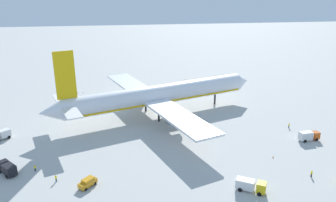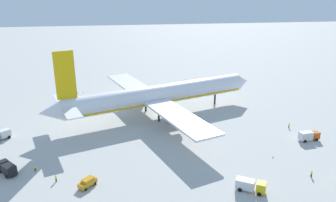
% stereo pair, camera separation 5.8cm
% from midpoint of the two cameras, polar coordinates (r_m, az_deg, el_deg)
% --- Properties ---
extents(ground_plane, '(600.00, 600.00, 0.00)m').
position_cam_midpoint_polar(ground_plane, '(117.49, -1.31, -2.35)').
color(ground_plane, '#B2B2AD').
extents(airliner, '(77.78, 70.82, 25.65)m').
position_cam_midpoint_polar(airliner, '(114.43, -1.93, 1.00)').
color(airliner, white).
rests_on(airliner, ground).
extents(service_truck_0, '(6.37, 2.81, 2.84)m').
position_cam_midpoint_polar(service_truck_0, '(105.99, 23.31, -5.57)').
color(service_truck_0, '#BF4C14').
rests_on(service_truck_0, ground).
extents(service_truck_1, '(5.19, 4.87, 2.72)m').
position_cam_midpoint_polar(service_truck_1, '(110.20, -27.02, -5.21)').
color(service_truck_1, white).
rests_on(service_truck_1, ground).
extents(service_truck_3, '(6.70, 5.34, 2.69)m').
position_cam_midpoint_polar(service_truck_3, '(77.29, 14.18, -14.03)').
color(service_truck_3, yellow).
rests_on(service_truck_3, ground).
extents(service_truck_4, '(5.58, 5.96, 2.77)m').
position_cam_midpoint_polar(service_truck_4, '(90.07, -26.26, -10.45)').
color(service_truck_4, black).
rests_on(service_truck_4, ground).
extents(service_van, '(4.36, 4.46, 1.97)m').
position_cam_midpoint_polar(service_van, '(79.03, -13.84, -13.61)').
color(service_van, orange).
rests_on(service_van, ground).
extents(baggage_cart_0, '(2.16, 3.55, 1.43)m').
position_cam_midpoint_polar(baggage_cart_0, '(161.31, -8.15, 3.77)').
color(baggage_cart_0, gray).
rests_on(baggage_cart_0, ground).
extents(ground_worker_0, '(0.56, 0.56, 1.63)m').
position_cam_midpoint_polar(ground_worker_0, '(88.95, -22.20, -10.76)').
color(ground_worker_0, black).
rests_on(ground_worker_0, ground).
extents(ground_worker_1, '(0.56, 0.56, 1.75)m').
position_cam_midpoint_polar(ground_worker_1, '(82.81, -18.97, -12.62)').
color(ground_worker_1, navy).
rests_on(ground_worker_1, ground).
extents(ground_worker_2, '(0.57, 0.57, 1.70)m').
position_cam_midpoint_polar(ground_worker_2, '(113.20, 20.33, -3.99)').
color(ground_worker_2, '#3F3F47').
rests_on(ground_worker_2, ground).
extents(ground_worker_3, '(0.56, 0.56, 1.71)m').
position_cam_midpoint_polar(ground_worker_3, '(87.37, 23.73, -11.52)').
color(ground_worker_3, black).
rests_on(ground_worker_3, ground).
extents(traffic_cone_0, '(0.36, 0.36, 0.55)m').
position_cam_midpoint_polar(traffic_cone_0, '(92.99, 17.84, -9.25)').
color(traffic_cone_0, orange).
rests_on(traffic_cone_0, ground).
extents(traffic_cone_1, '(0.36, 0.36, 0.55)m').
position_cam_midpoint_polar(traffic_cone_1, '(162.11, 2.99, 3.83)').
color(traffic_cone_1, orange).
rests_on(traffic_cone_1, ground).
extents(traffic_cone_2, '(0.36, 0.36, 0.55)m').
position_cam_midpoint_polar(traffic_cone_2, '(146.09, -15.48, 1.42)').
color(traffic_cone_2, orange).
rests_on(traffic_cone_2, ground).
extents(traffic_cone_3, '(0.36, 0.36, 0.55)m').
position_cam_midpoint_polar(traffic_cone_3, '(145.79, -14.60, 1.46)').
color(traffic_cone_3, orange).
rests_on(traffic_cone_3, ground).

